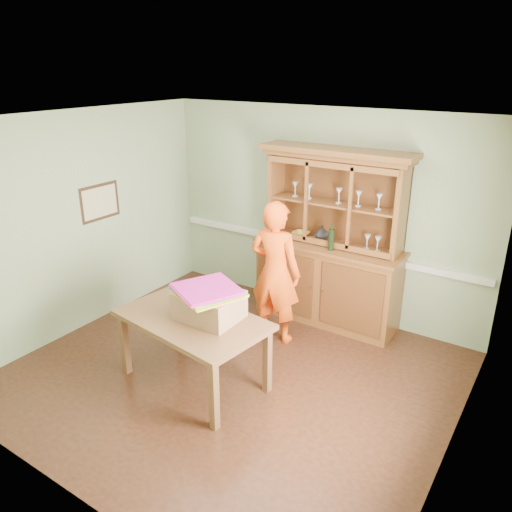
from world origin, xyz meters
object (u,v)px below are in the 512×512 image
Objects in this scene: dining_table at (193,325)px; person at (275,272)px; cardboard_box at (209,305)px; china_hutch at (329,264)px.

person reaches higher than dining_table.
cardboard_box reaches higher than dining_table.
china_hutch is 2.12m from dining_table.
dining_table is 1.29m from person.
china_hutch is 1.37× the size of dining_table.
person is (0.23, 1.25, 0.20)m from dining_table.
person is (0.08, 1.15, -0.04)m from cardboard_box.
cardboard_box is at bearing -101.67° from china_hutch.
china_hutch is 0.86m from person.
cardboard_box is (0.15, 0.10, 0.23)m from dining_table.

